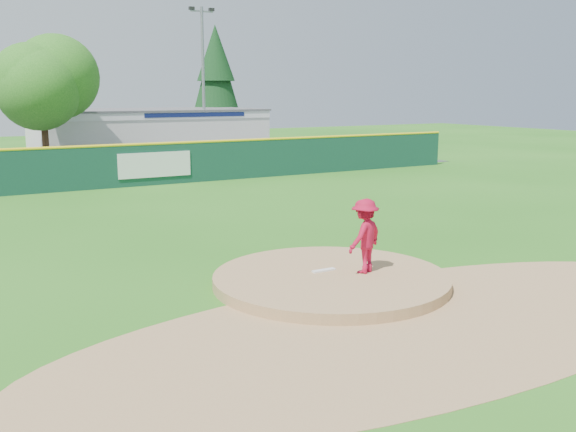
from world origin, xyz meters
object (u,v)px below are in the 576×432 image
pitcher (365,236)px  conifer_tree (216,78)px  van (83,166)px  deciduous_tree (42,90)px  pool_building_grp (148,133)px  light_pole_right (203,76)px

pitcher → conifer_tree: size_ratio=0.18×
pitcher → van: bearing=-107.4°
pitcher → conifer_tree: bearing=-130.3°
van → deciduous_tree: bearing=14.6°
pool_building_grp → light_pole_right: light_pole_right is taller
van → conifer_tree: conifer_tree is taller
pitcher → van: 21.84m
pitcher → light_pole_right: bearing=-127.4°
deciduous_tree → conifer_tree: (15.00, 11.00, 0.99)m
pitcher → deciduous_tree: (-2.78, 25.24, 3.43)m
pool_building_grp → light_pole_right: (3.00, -2.99, 3.88)m
pool_building_grp → deciduous_tree: (-8.00, -6.99, 2.89)m
pitcher → deciduous_tree: bearing=-105.4°
light_pole_right → pool_building_grp: bearing=135.1°
conifer_tree → light_pole_right: bearing=-119.7°
conifer_tree → light_pole_right: light_pole_right is taller
light_pole_right → conifer_tree: bearing=60.3°
van → deciduous_tree: size_ratio=0.72×
pitcher → conifer_tree: (12.22, 36.24, 4.42)m
van → light_pole_right: bearing=-56.7°
pool_building_grp → deciduous_tree: 11.01m
pool_building_grp → conifer_tree: size_ratio=1.60×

